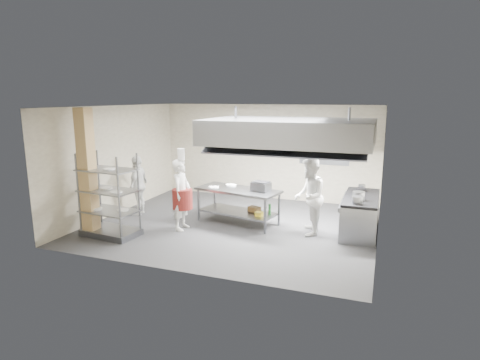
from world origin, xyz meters
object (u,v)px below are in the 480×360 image
(chef_line, at_px, (309,197))
(chef_plating, at_px, (138,185))
(pass_rack, at_px, (109,195))
(stockpot, at_px, (359,196))
(island, at_px, (238,206))
(chef_head, at_px, (182,195))
(griddle, at_px, (261,187))
(cooking_range, at_px, (360,216))

(chef_line, distance_m, chef_plating, 4.77)
(pass_rack, relative_size, chef_line, 1.06)
(pass_rack, distance_m, stockpot, 5.81)
(island, relative_size, chef_plating, 1.30)
(island, bearing_deg, chef_head, -128.65)
(chef_line, distance_m, griddle, 1.29)
(island, relative_size, stockpot, 7.82)
(island, height_order, pass_rack, pass_rack)
(island, relative_size, pass_rack, 1.10)
(island, height_order, stockpot, stockpot)
(island, distance_m, pass_rack, 3.20)
(island, distance_m, chef_line, 1.95)
(cooking_range, distance_m, griddle, 2.52)
(island, xyz_separation_m, chef_line, (1.88, -0.23, 0.47))
(stockpot, bearing_deg, chef_head, -167.69)
(cooking_range, distance_m, chef_head, 4.38)
(chef_plating, relative_size, stockpot, 6.01)
(chef_line, height_order, griddle, chef_line)
(island, relative_size, chef_head, 1.23)
(island, distance_m, chef_head, 1.53)
(stockpot, bearing_deg, chef_plating, -178.74)
(cooking_range, distance_m, chef_line, 1.38)
(chef_plating, bearing_deg, island, 82.99)
(cooking_range, height_order, griddle, griddle)
(chef_head, bearing_deg, island, -53.77)
(pass_rack, bearing_deg, island, 42.74)
(pass_rack, xyz_separation_m, stockpot, (5.49, 1.89, 0.01))
(griddle, distance_m, stockpot, 2.38)
(chef_plating, bearing_deg, pass_rack, 2.17)
(island, xyz_separation_m, chef_plating, (-2.89, -0.16, 0.38))
(chef_head, distance_m, griddle, 1.99)
(chef_line, bearing_deg, chef_head, -85.26)
(cooking_range, bearing_deg, pass_rack, -157.90)
(chef_line, relative_size, stockpot, 6.69)
(cooking_range, height_order, stockpot, stockpot)
(stockpot, bearing_deg, pass_rack, -160.99)
(cooking_range, xyz_separation_m, chef_plating, (-5.93, -0.49, 0.41))
(island, xyz_separation_m, cooking_range, (3.04, 0.33, -0.04))
(island, height_order, chef_plating, chef_plating)
(pass_rack, relative_size, stockpot, 7.12)
(island, height_order, griddle, griddle)
(cooking_range, relative_size, stockpot, 7.23)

